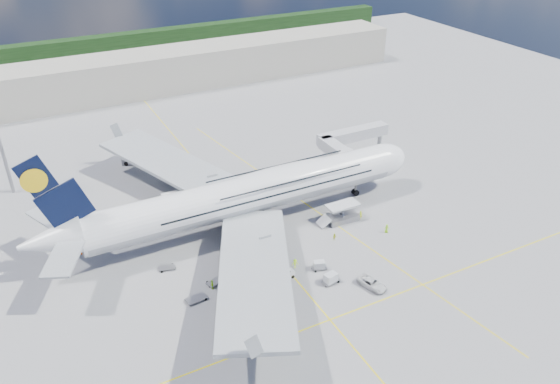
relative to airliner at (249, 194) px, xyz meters
name	(u,v)px	position (x,y,z in m)	size (l,w,h in m)	color
ground	(272,251)	(-0.26, -10.00, -6.87)	(300.00, 300.00, 0.00)	gray
taxi_line_main	(272,251)	(-0.26, -10.00, -6.86)	(0.25, 220.00, 0.01)	yellow
taxi_line_cross	(330,320)	(-0.26, -30.00, -6.86)	(120.00, 0.25, 0.01)	yellow
taxi_line_diag	(311,207)	(13.74, 0.00, -6.86)	(0.25, 100.00, 0.01)	yellow
airliner	(249,194)	(0.00, 0.00, 0.00)	(77.26, 79.15, 23.71)	white
jet_bridge	(348,142)	(29.55, 10.94, -0.02)	(18.80, 12.10, 8.50)	#B7B7BC
cargo_loader	(341,215)	(16.56, -7.11, -5.62)	(8.53, 3.20, 3.67)	silver
terminal	(135,74)	(-0.26, 85.00, -0.87)	(180.00, 16.00, 12.00)	#B2AD9E
tree_line	(205,34)	(39.74, 130.00, -2.87)	(160.00, 6.00, 8.00)	#193814
dolly_row_a	(196,298)	(-17.00, -16.32, -6.49)	(3.53, 2.14, 0.49)	gray
dolly_row_b	(243,263)	(-6.51, -11.14, -6.54)	(3.14, 2.00, 0.43)	gray
dolly_row_c	(215,282)	(-12.72, -13.72, -6.53)	(3.31, 2.46, 0.43)	gray
dolly_back	(167,268)	(-18.74, -6.32, -6.55)	(3.11, 2.19, 0.41)	gray
dolly_nose_far	(331,278)	(4.51, -22.51, -5.88)	(3.13, 2.04, 1.84)	gray
dolly_nose_near	(319,265)	(4.72, -18.43, -6.00)	(2.86, 2.15, 1.62)	gray
baggage_tug	(286,274)	(-1.50, -17.95, -6.11)	(2.80, 1.41, 1.71)	silver
catering_truck_inner	(177,202)	(-10.93, 11.88, -5.08)	(6.39, 2.58, 3.80)	gray
catering_truck_outer	(135,156)	(-13.22, 36.63, -5.09)	(6.88, 4.08, 3.84)	gray
service_van	(372,284)	(10.04, -26.58, -6.15)	(2.39, 5.18, 1.44)	silver
crew_nose	(361,215)	(20.24, -8.47, -5.92)	(0.69, 0.45, 1.90)	#E9FF1A
crew_loader	(335,237)	(11.71, -12.33, -6.11)	(0.74, 0.57, 1.51)	#CEDC17
crew_wing	(212,285)	(-13.68, -14.88, -5.95)	(1.08, 0.45, 1.84)	#A4EB18
crew_van	(387,229)	(21.97, -14.66, -5.97)	(0.88, 0.57, 1.80)	#94EA18
crew_tug	(295,264)	(1.14, -16.22, -5.94)	(1.20, 0.69, 1.85)	#C2FF1A
cone_nose	(393,168)	(39.31, 5.73, -6.56)	(0.50, 0.50, 0.64)	#FC5C0D
cone_wing_left_inner	(173,200)	(-10.73, 15.51, -6.57)	(0.48, 0.48, 0.61)	#FC5C0D
cone_wing_left_outer	(159,165)	(-8.81, 32.34, -6.56)	(0.50, 0.50, 0.64)	#FC5C0D
cone_wing_right_inner	(239,310)	(-11.96, -21.81, -6.58)	(0.46, 0.46, 0.59)	#FC5C0D
cone_wing_right_outer	(243,305)	(-10.79, -21.01, -6.61)	(0.42, 0.42, 0.54)	#FC5C0D
cone_tail	(81,253)	(-31.23, 5.01, -6.63)	(0.38, 0.38, 0.49)	#FC5C0D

